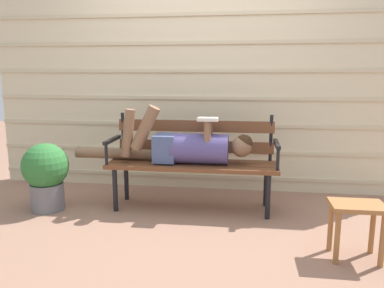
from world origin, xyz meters
TOP-DOWN VIEW (x-y plane):
  - ground_plane at (0.00, 0.00)m, footprint 12.00×12.00m
  - house_siding at (0.00, 0.84)m, footprint 4.56×0.08m
  - park_bench at (0.00, 0.24)m, footprint 1.56×0.44m
  - reclining_person at (-0.06, 0.17)m, footprint 1.69×0.28m
  - footstool at (1.24, -0.64)m, footprint 0.35×0.25m
  - potted_plant at (-1.33, -0.05)m, footprint 0.42×0.42m

SIDE VIEW (x-z plane):
  - ground_plane at x=0.00m, z-range 0.00..0.00m
  - footstool at x=1.24m, z-range 0.10..0.49m
  - potted_plant at x=-1.33m, z-range 0.04..0.66m
  - park_bench at x=0.00m, z-range 0.05..0.92m
  - reclining_person at x=-0.06m, z-range 0.33..0.87m
  - house_siding at x=0.00m, z-range 0.00..2.28m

